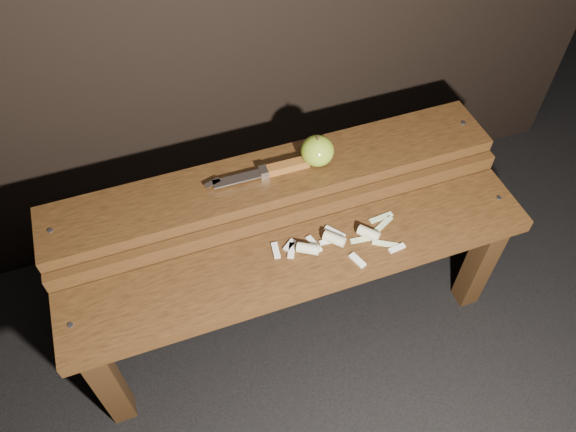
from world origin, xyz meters
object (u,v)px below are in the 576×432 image
object	(u,v)px
bench_front_tier	(304,275)
apple	(317,151)
bench_rear_tier	(275,196)
knife	(275,169)

from	to	relation	value
bench_front_tier	apple	world-z (taller)	apple
bench_front_tier	bench_rear_tier	distance (m)	0.23
apple	bench_front_tier	bearing A→B (deg)	-117.34
bench_front_tier	knife	bearing A→B (deg)	89.16
apple	knife	xyz separation A→B (m)	(-0.12, -0.00, -0.03)
bench_rear_tier	knife	size ratio (longest dim) A/B	4.34
bench_front_tier	bench_rear_tier	bearing A→B (deg)	90.00
bench_rear_tier	knife	bearing A→B (deg)	49.35
bench_rear_tier	apple	size ratio (longest dim) A/B	13.33
knife	apple	bearing A→B (deg)	0.20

